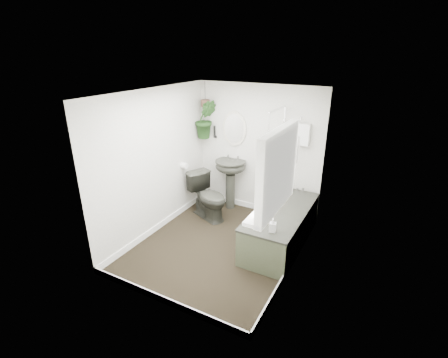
% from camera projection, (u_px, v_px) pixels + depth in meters
% --- Properties ---
extents(floor, '(2.30, 2.80, 0.02)m').
position_uv_depth(floor, '(219.00, 246.00, 5.02)').
color(floor, black).
rests_on(floor, ground).
extents(ceiling, '(2.30, 2.80, 0.02)m').
position_uv_depth(ceiling, '(218.00, 92.00, 4.15)').
color(ceiling, white).
rests_on(ceiling, ground).
extents(wall_back, '(2.30, 0.02, 2.30)m').
position_uv_depth(wall_back, '(258.00, 150.00, 5.74)').
color(wall_back, silver).
rests_on(wall_back, ground).
extents(wall_front, '(2.30, 0.02, 2.30)m').
position_uv_depth(wall_front, '(154.00, 219.00, 3.43)').
color(wall_front, silver).
rests_on(wall_front, ground).
extents(wall_left, '(0.02, 2.80, 2.30)m').
position_uv_depth(wall_left, '(155.00, 163.00, 5.10)').
color(wall_left, silver).
rests_on(wall_left, ground).
extents(wall_right, '(0.02, 2.80, 2.30)m').
position_uv_depth(wall_right, '(299.00, 192.00, 4.07)').
color(wall_right, silver).
rests_on(wall_right, ground).
extents(skirting, '(2.30, 2.80, 0.10)m').
position_uv_depth(skirting, '(219.00, 242.00, 5.00)').
color(skirting, white).
rests_on(skirting, floor).
extents(bathtub, '(0.72, 1.72, 0.58)m').
position_uv_depth(bathtub, '(281.00, 227.00, 4.96)').
color(bathtub, '#2A2B24').
rests_on(bathtub, floor).
extents(bath_screen, '(0.04, 0.72, 1.40)m').
position_uv_depth(bath_screen, '(275.00, 153.00, 5.14)').
color(bath_screen, silver).
rests_on(bath_screen, bathtub).
extents(shower_box, '(0.20, 0.10, 0.35)m').
position_uv_depth(shower_box, '(303.00, 134.00, 5.18)').
color(shower_box, white).
rests_on(shower_box, wall_back).
extents(oval_mirror, '(0.46, 0.03, 0.62)m').
position_uv_depth(oval_mirror, '(234.00, 129.00, 5.77)').
color(oval_mirror, beige).
rests_on(oval_mirror, wall_back).
extents(wall_sconce, '(0.04, 0.04, 0.22)m').
position_uv_depth(wall_sconce, '(215.00, 132.00, 5.98)').
color(wall_sconce, black).
rests_on(wall_sconce, wall_back).
extents(toilet_roll_holder, '(0.11, 0.11, 0.11)m').
position_uv_depth(toilet_roll_holder, '(184.00, 166.00, 5.73)').
color(toilet_roll_holder, white).
rests_on(toilet_roll_holder, wall_left).
extents(window_recess, '(0.08, 1.00, 0.90)m').
position_uv_depth(window_recess, '(278.00, 171.00, 3.35)').
color(window_recess, white).
rests_on(window_recess, wall_right).
extents(window_sill, '(0.18, 1.00, 0.04)m').
position_uv_depth(window_sill, '(269.00, 206.00, 3.53)').
color(window_sill, white).
rests_on(window_sill, wall_right).
extents(window_blinds, '(0.01, 0.86, 0.76)m').
position_uv_depth(window_blinds, '(274.00, 170.00, 3.37)').
color(window_blinds, white).
rests_on(window_blinds, wall_right).
extents(toilet, '(0.90, 0.72, 0.80)m').
position_uv_depth(toilet, '(209.00, 196.00, 5.72)').
color(toilet, '#2A2B24').
rests_on(toilet, floor).
extents(pedestal_sink, '(0.65, 0.58, 0.95)m').
position_uv_depth(pedestal_sink, '(230.00, 184.00, 6.04)').
color(pedestal_sink, '#2A2B24').
rests_on(pedestal_sink, floor).
extents(sill_plant, '(0.25, 0.23, 0.25)m').
position_uv_depth(sill_plant, '(277.00, 184.00, 3.74)').
color(sill_plant, black).
rests_on(sill_plant, window_sill).
extents(hanging_plant, '(0.49, 0.47, 0.70)m').
position_uv_depth(hanging_plant, '(206.00, 119.00, 5.85)').
color(hanging_plant, black).
rests_on(hanging_plant, ceiling).
extents(soap_bottle, '(0.10, 0.11, 0.19)m').
position_uv_depth(soap_bottle, '(273.00, 225.00, 4.25)').
color(soap_bottle, black).
rests_on(soap_bottle, bathtub).
extents(hanging_pot, '(0.16, 0.16, 0.12)m').
position_uv_depth(hanging_pot, '(205.00, 103.00, 5.74)').
color(hanging_pot, '#523529').
rests_on(hanging_pot, ceiling).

